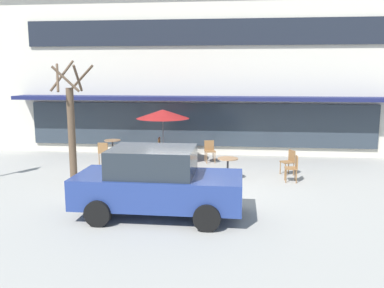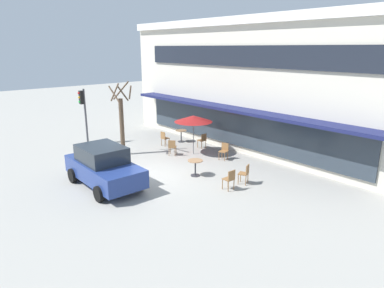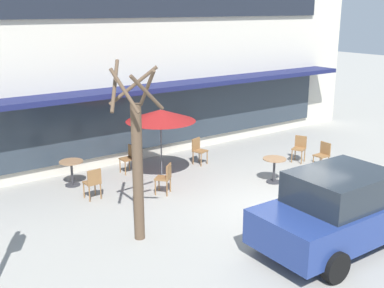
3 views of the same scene
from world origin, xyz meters
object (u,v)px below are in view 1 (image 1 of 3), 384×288
at_px(cafe_chair_0, 157,146).
at_px(cafe_chair_4, 293,167).
at_px(cafe_chair_3, 104,151).
at_px(parked_sedan, 157,182).
at_px(cafe_chair_2, 289,160).
at_px(street_tree, 71,126).
at_px(cafe_table_streetside, 113,146).
at_px(cafe_chair_5, 144,156).
at_px(cafe_table_near_wall, 228,165).
at_px(patio_umbrella_green_folded, 163,114).
at_px(cafe_chair_1, 210,150).

height_order(cafe_chair_0, cafe_chair_4, same).
relative_size(cafe_chair_3, parked_sedan, 0.21).
distance_m(cafe_chair_2, street_tree, 7.65).
distance_m(cafe_table_streetside, cafe_chair_4, 7.98).
xyz_separation_m(cafe_chair_5, street_tree, (-1.96, -1.94, 1.37)).
bearing_deg(cafe_table_near_wall, cafe_table_streetside, 146.80).
bearing_deg(patio_umbrella_green_folded, parked_sedan, -81.28).
height_order(parked_sedan, street_tree, street_tree).
xyz_separation_m(cafe_chair_5, parked_sedan, (1.46, -4.86, 0.35)).
bearing_deg(street_tree, patio_umbrella_green_folded, 50.22).
bearing_deg(cafe_chair_3, patio_umbrella_green_folded, 6.09).
xyz_separation_m(cafe_table_streetside, parked_sedan, (3.34, -7.05, 0.36)).
bearing_deg(street_tree, cafe_chair_5, 44.73).
distance_m(cafe_table_near_wall, cafe_table_streetside, 6.04).
height_order(cafe_table_streetside, parked_sedan, parked_sedan).
bearing_deg(cafe_chair_2, street_tree, -166.23).
xyz_separation_m(cafe_chair_2, parked_sedan, (-3.89, -4.71, 0.35)).
bearing_deg(cafe_chair_1, cafe_chair_2, -31.18).
bearing_deg(patio_umbrella_green_folded, cafe_table_streetside, 155.34).
height_order(cafe_table_streetside, cafe_chair_0, cafe_chair_0).
xyz_separation_m(cafe_table_near_wall, parked_sedan, (-1.71, -3.75, 0.36)).
bearing_deg(cafe_chair_5, cafe_chair_1, 34.77).
distance_m(cafe_chair_4, cafe_chair_5, 5.48).
xyz_separation_m(cafe_table_streetside, cafe_chair_4, (7.25, -3.34, 0.01)).
bearing_deg(cafe_chair_4, parked_sedan, -136.40).
distance_m(patio_umbrella_green_folded, parked_sedan, 6.11).
bearing_deg(cafe_chair_0, patio_umbrella_green_folded, -67.20).
distance_m(cafe_table_streetside, patio_umbrella_green_folded, 3.07).
bearing_deg(cafe_table_streetside, cafe_chair_4, -24.74).
bearing_deg(cafe_table_near_wall, cafe_chair_0, 132.85).
height_order(cafe_chair_0, parked_sedan, parked_sedan).
bearing_deg(cafe_table_near_wall, cafe_chair_3, 158.82).
relative_size(cafe_chair_2, cafe_chair_4, 1.00).
distance_m(cafe_table_near_wall, cafe_chair_0, 4.57).
xyz_separation_m(cafe_table_near_wall, cafe_chair_0, (-3.11, 3.35, 0.01)).
bearing_deg(patio_umbrella_green_folded, cafe_chair_5, -117.16).
xyz_separation_m(cafe_table_streetside, cafe_chair_2, (7.23, -2.34, 0.01)).
relative_size(cafe_chair_1, cafe_chair_4, 1.00).
distance_m(cafe_chair_1, cafe_chair_5, 2.89).
bearing_deg(cafe_table_streetside, patio_umbrella_green_folded, -24.66).
relative_size(cafe_chair_1, street_tree, 0.22).
height_order(cafe_chair_3, cafe_chair_4, same).
xyz_separation_m(cafe_table_streetside, cafe_chair_1, (4.26, -0.54, 0.01)).
distance_m(cafe_chair_1, cafe_chair_2, 3.48).
relative_size(cafe_chair_2, cafe_chair_3, 1.00).
relative_size(cafe_table_near_wall, cafe_chair_4, 0.85).
bearing_deg(cafe_chair_4, cafe_chair_3, 164.70).
xyz_separation_m(cafe_chair_0, cafe_chair_4, (5.30, -3.38, 0.00)).
height_order(patio_umbrella_green_folded, cafe_chair_4, patio_umbrella_green_folded).
relative_size(cafe_chair_5, street_tree, 0.22).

